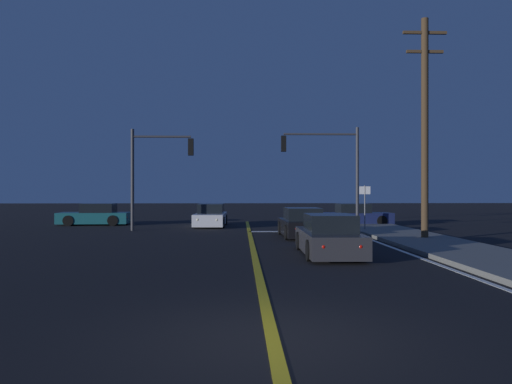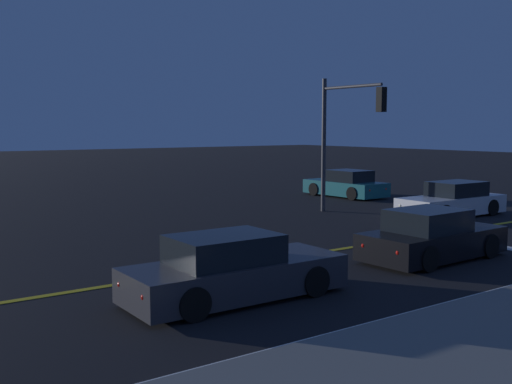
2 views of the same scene
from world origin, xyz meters
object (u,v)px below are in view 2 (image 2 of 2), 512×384
Objects in this scene: car_side_waiting_charcoal at (233,271)px; traffic_signal_far_left at (345,124)px; car_far_approaching_black at (432,238)px; car_following_oncoming_teal at (346,185)px; car_parked_curb_white at (453,201)px.

car_side_waiting_charcoal is 0.85× the size of traffic_signal_far_left.
car_side_waiting_charcoal is (0.08, -6.29, 0.00)m from car_far_approaching_black.
traffic_signal_far_left is (-7.36, 3.88, 3.00)m from car_far_approaching_black.
car_following_oncoming_teal is 0.92× the size of car_parked_curb_white.
car_far_approaching_black is at bearing -27.76° from traffic_signal_far_left.
car_parked_curb_white is 1.02× the size of car_side_waiting_charcoal.
car_following_oncoming_teal is at bearing 135.04° from traffic_signal_far_left.
car_following_oncoming_teal is (-11.85, 8.36, 0.00)m from car_far_approaching_black.
car_parked_curb_white is at bearing 109.99° from car_side_waiting_charcoal.
car_parked_curb_white and car_side_waiting_charcoal have the same top height.
traffic_signal_far_left is (-2.77, -3.20, 3.00)m from car_parked_curb_white.
car_side_waiting_charcoal is 12.95m from traffic_signal_far_left.
car_parked_curb_white is at bearing -102.28° from car_following_oncoming_teal.
car_far_approaching_black is at bearing 124.32° from car_parked_curb_white.
traffic_signal_far_left is (-7.44, 10.16, 3.00)m from car_side_waiting_charcoal.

